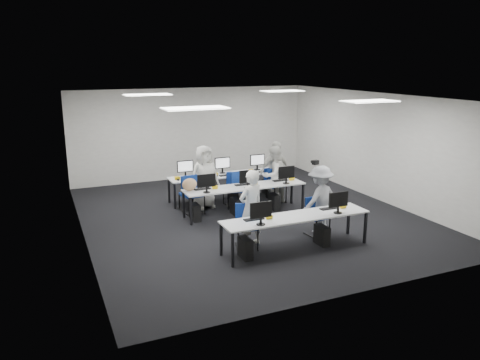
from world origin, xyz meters
name	(u,v)px	position (x,y,z in m)	size (l,w,h in m)	color
room	(248,158)	(0.00, 0.00, 1.50)	(9.00, 9.02, 3.00)	black
ceiling_panels	(249,98)	(0.00, 0.00, 2.98)	(5.20, 4.60, 0.02)	white
desk_front	(296,218)	(0.00, -2.40, 0.68)	(3.20, 0.70, 0.73)	silver
desk_mid	(245,188)	(0.00, 0.20, 0.68)	(3.20, 0.70, 0.73)	silver
desk_back	(225,176)	(0.00, 1.60, 0.68)	(3.20, 0.70, 0.73)	silver
equipment_front	(288,235)	(-0.19, -2.42, 0.36)	(2.51, 0.41, 1.19)	#0D48AA
equipment_mid	(238,201)	(-0.19, 0.18, 0.36)	(2.91, 0.41, 1.19)	white
equipment_back	(231,186)	(0.19, 1.62, 0.36)	(2.91, 0.41, 1.19)	white
chair_0	(246,234)	(-0.90, -1.90, 0.29)	(0.57, 0.59, 0.92)	navy
chair_1	(317,224)	(0.85, -1.87, 0.27)	(0.48, 0.51, 0.86)	navy
chair_2	(193,202)	(-1.22, 0.77, 0.30)	(0.53, 0.57, 0.96)	navy
chair_3	(235,196)	(0.00, 0.85, 0.29)	(0.58, 0.61, 0.92)	navy
chair_4	(275,192)	(1.18, 0.81, 0.30)	(0.57, 0.60, 0.95)	navy
chair_5	(189,200)	(-1.25, 1.05, 0.26)	(0.41, 0.45, 0.84)	navy
chair_6	(235,194)	(0.05, 0.97, 0.31)	(0.53, 0.57, 0.99)	navy
chair_7	(268,190)	(1.04, 0.96, 0.31)	(0.63, 0.65, 0.98)	navy
handbag	(189,185)	(-1.43, 0.36, 0.89)	(0.38, 0.24, 0.31)	#9E7451
student_0	(251,208)	(-0.76, -1.81, 0.83)	(0.60, 0.40, 1.65)	beige
student_1	(273,175)	(1.07, 0.71, 0.80)	(0.78, 0.61, 1.61)	beige
student_2	(205,177)	(-0.77, 1.10, 0.85)	(0.83, 0.54, 1.69)	beige
student_3	(275,171)	(1.26, 0.96, 0.84)	(0.99, 0.41, 1.69)	beige
photographer	(320,199)	(1.03, -1.70, 0.78)	(1.00, 0.58, 1.56)	slate
dslr_camera	(316,162)	(0.98, -1.53, 1.61)	(0.14, 0.18, 0.10)	black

